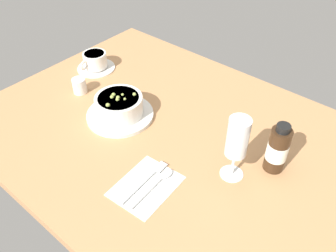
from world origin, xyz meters
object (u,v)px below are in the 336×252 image
at_px(sauce_bottle_brown, 277,149).
at_px(wine_glass, 237,140).
at_px(creamer_jug, 79,86).
at_px(cutlery_setting, 147,185).
at_px(porridge_bowl, 119,107).
at_px(coffee_cup, 95,62).

bearing_deg(sauce_bottle_brown, wine_glass, -127.85).
bearing_deg(creamer_jug, cutlery_setting, -18.68).
distance_m(porridge_bowl, coffee_cup, 0.30).
bearing_deg(wine_glass, coffee_cup, 170.00).
distance_m(cutlery_setting, wine_glass, 0.25).
height_order(cutlery_setting, coffee_cup, coffee_cup).
relative_size(cutlery_setting, creamer_jug, 3.09).
relative_size(porridge_bowl, sauce_bottle_brown, 1.41).
xyz_separation_m(creamer_jug, sauce_bottle_brown, (0.65, 0.11, 0.04)).
distance_m(cutlery_setting, sauce_bottle_brown, 0.34).
bearing_deg(cutlery_setting, sauce_bottle_brown, 50.75).
height_order(creamer_jug, wine_glass, wine_glass).
bearing_deg(coffee_cup, sauce_bottle_brown, -2.07).
height_order(porridge_bowl, creamer_jug, porridge_bowl).
relative_size(coffee_cup, sauce_bottle_brown, 0.95).
distance_m(porridge_bowl, creamer_jug, 0.19).
xyz_separation_m(porridge_bowl, sauce_bottle_brown, (0.46, 0.11, 0.03)).
distance_m(wine_glass, sauce_bottle_brown, 0.13).
bearing_deg(coffee_cup, wine_glass, -10.00).
bearing_deg(coffee_cup, cutlery_setting, -28.67).
height_order(coffee_cup, sauce_bottle_brown, sauce_bottle_brown).
distance_m(cutlery_setting, creamer_jug, 0.47).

